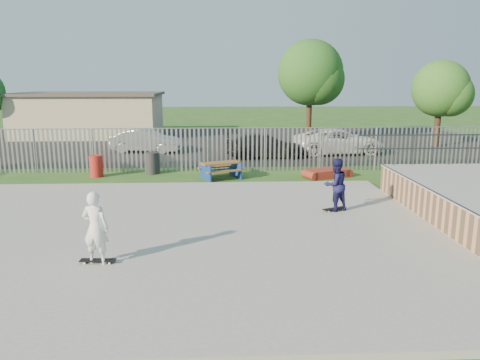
{
  "coord_description": "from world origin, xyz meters",
  "views": [
    {
      "loc": [
        1.49,
        -12.23,
        4.19
      ],
      "look_at": [
        2.15,
        2.0,
        1.1
      ],
      "focal_mm": 35.0,
      "sensor_mm": 36.0,
      "label": 1
    }
  ],
  "objects_px": {
    "picnic_table": "(221,170)",
    "tree_right": "(440,89)",
    "trash_bin_grey": "(152,163)",
    "car_white": "(339,141)",
    "funbox": "(327,173)",
    "tree_mid": "(310,73)",
    "car_silver": "(146,141)",
    "trash_bin_red": "(96,166)",
    "car_dark": "(265,146)",
    "skater_navy": "(335,185)",
    "skater_white": "(96,228)"
  },
  "relations": [
    {
      "from": "car_white",
      "to": "tree_right",
      "type": "height_order",
      "value": "tree_right"
    },
    {
      "from": "trash_bin_red",
      "to": "skater_navy",
      "type": "relative_size",
      "value": 0.57
    },
    {
      "from": "funbox",
      "to": "trash_bin_grey",
      "type": "relative_size",
      "value": 2.02
    },
    {
      "from": "trash_bin_grey",
      "to": "car_white",
      "type": "bearing_deg",
      "value": 27.62
    },
    {
      "from": "car_dark",
      "to": "skater_navy",
      "type": "relative_size",
      "value": 2.65
    },
    {
      "from": "funbox",
      "to": "tree_right",
      "type": "bearing_deg",
      "value": 22.86
    },
    {
      "from": "trash_bin_grey",
      "to": "tree_right",
      "type": "height_order",
      "value": "tree_right"
    },
    {
      "from": "trash_bin_grey",
      "to": "skater_navy",
      "type": "xyz_separation_m",
      "value": [
        6.6,
        -6.86,
        0.49
      ]
    },
    {
      "from": "picnic_table",
      "to": "trash_bin_red",
      "type": "xyz_separation_m",
      "value": [
        -5.41,
        0.59,
        0.11
      ]
    },
    {
      "from": "car_white",
      "to": "tree_mid",
      "type": "xyz_separation_m",
      "value": [
        -0.58,
        6.02,
        3.84
      ]
    },
    {
      "from": "funbox",
      "to": "car_silver",
      "type": "distance_m",
      "value": 11.56
    },
    {
      "from": "trash_bin_red",
      "to": "car_white",
      "type": "relative_size",
      "value": 0.18
    },
    {
      "from": "picnic_table",
      "to": "tree_mid",
      "type": "xyz_separation_m",
      "value": [
        6.12,
        12.28,
        4.21
      ]
    },
    {
      "from": "car_silver",
      "to": "car_dark",
      "type": "height_order",
      "value": "car_silver"
    },
    {
      "from": "trash_bin_grey",
      "to": "tree_mid",
      "type": "relative_size",
      "value": 0.14
    },
    {
      "from": "tree_mid",
      "to": "car_white",
      "type": "bearing_deg",
      "value": -84.51
    },
    {
      "from": "trash_bin_grey",
      "to": "car_silver",
      "type": "xyz_separation_m",
      "value": [
        -1.21,
        6.23,
        0.2
      ]
    },
    {
      "from": "car_dark",
      "to": "car_white",
      "type": "xyz_separation_m",
      "value": [
        4.28,
        1.08,
        0.08
      ]
    },
    {
      "from": "skater_navy",
      "to": "tree_mid",
      "type": "bearing_deg",
      "value": -122.57
    },
    {
      "from": "trash_bin_red",
      "to": "picnic_table",
      "type": "bearing_deg",
      "value": -6.25
    },
    {
      "from": "picnic_table",
      "to": "car_dark",
      "type": "relative_size",
      "value": 0.47
    },
    {
      "from": "trash_bin_red",
      "to": "car_white",
      "type": "bearing_deg",
      "value": 25.09
    },
    {
      "from": "skater_white",
      "to": "car_white",
      "type": "bearing_deg",
      "value": -107.46
    },
    {
      "from": "trash_bin_grey",
      "to": "tree_right",
      "type": "xyz_separation_m",
      "value": [
        16.63,
        7.77,
        3.09
      ]
    },
    {
      "from": "car_dark",
      "to": "tree_mid",
      "type": "distance_m",
      "value": 8.91
    },
    {
      "from": "funbox",
      "to": "car_white",
      "type": "xyz_separation_m",
      "value": [
        2.08,
        6.25,
        0.56
      ]
    },
    {
      "from": "car_silver",
      "to": "tree_mid",
      "type": "distance_m",
      "value": 12.13
    },
    {
      "from": "picnic_table",
      "to": "tree_right",
      "type": "distance_m",
      "value": 16.55
    },
    {
      "from": "car_dark",
      "to": "picnic_table",
      "type": "bearing_deg",
      "value": 152.56
    },
    {
      "from": "car_dark",
      "to": "funbox",
      "type": "bearing_deg",
      "value": -159.42
    },
    {
      "from": "funbox",
      "to": "car_white",
      "type": "distance_m",
      "value": 6.61
    },
    {
      "from": "funbox",
      "to": "tree_mid",
      "type": "relative_size",
      "value": 0.29
    },
    {
      "from": "picnic_table",
      "to": "car_dark",
      "type": "height_order",
      "value": "car_dark"
    },
    {
      "from": "trash_bin_grey",
      "to": "car_silver",
      "type": "height_order",
      "value": "car_silver"
    },
    {
      "from": "trash_bin_grey",
      "to": "car_white",
      "type": "height_order",
      "value": "car_white"
    },
    {
      "from": "picnic_table",
      "to": "tree_mid",
      "type": "bearing_deg",
      "value": 41.81
    },
    {
      "from": "trash_bin_red",
      "to": "trash_bin_grey",
      "type": "xyz_separation_m",
      "value": [
        2.34,
        0.56,
        0.02
      ]
    },
    {
      "from": "car_silver",
      "to": "car_white",
      "type": "xyz_separation_m",
      "value": [
        10.97,
        -1.13,
        0.05
      ]
    },
    {
      "from": "trash_bin_grey",
      "to": "skater_navy",
      "type": "height_order",
      "value": "skater_navy"
    },
    {
      "from": "funbox",
      "to": "trash_bin_red",
      "type": "height_order",
      "value": "trash_bin_red"
    },
    {
      "from": "tree_right",
      "to": "trash_bin_red",
      "type": "bearing_deg",
      "value": -156.28
    },
    {
      "from": "car_white",
      "to": "picnic_table",
      "type": "bearing_deg",
      "value": 127.14
    },
    {
      "from": "picnic_table",
      "to": "skater_navy",
      "type": "relative_size",
      "value": 1.24
    },
    {
      "from": "picnic_table",
      "to": "skater_navy",
      "type": "bearing_deg",
      "value": -79.98
    },
    {
      "from": "funbox",
      "to": "skater_navy",
      "type": "xyz_separation_m",
      "value": [
        -1.08,
        -5.72,
        0.8
      ]
    },
    {
      "from": "trash_bin_grey",
      "to": "skater_navy",
      "type": "distance_m",
      "value": 9.53
    },
    {
      "from": "trash_bin_red",
      "to": "funbox",
      "type": "bearing_deg",
      "value": -3.32
    },
    {
      "from": "car_dark",
      "to": "trash_bin_grey",
      "type": "bearing_deg",
      "value": 123.87
    },
    {
      "from": "skater_white",
      "to": "funbox",
      "type": "bearing_deg",
      "value": -114.1
    },
    {
      "from": "funbox",
      "to": "skater_white",
      "type": "relative_size",
      "value": 1.19
    }
  ]
}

